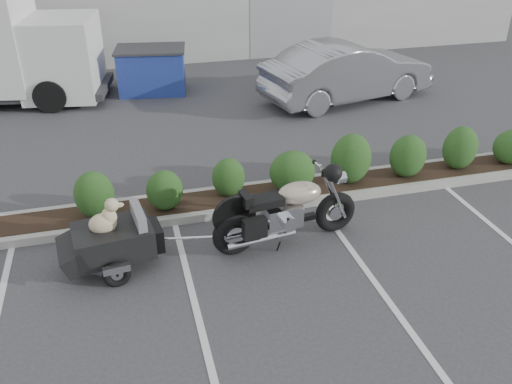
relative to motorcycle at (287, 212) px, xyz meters
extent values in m
plane|color=#38383A|center=(-0.24, -0.72, -0.59)|extent=(90.00, 90.00, 0.00)
cube|color=#9E9E93|center=(0.76, 1.48, -0.52)|extent=(12.00, 1.00, 0.15)
torus|color=black|center=(-0.90, -0.09, -0.22)|extent=(0.76, 0.28, 0.74)
torus|color=black|center=(0.91, 0.14, -0.22)|extent=(0.76, 0.28, 0.74)
cylinder|color=silver|center=(-0.90, -0.09, -0.22)|extent=(0.32, 0.17, 0.31)
cylinder|color=silver|center=(0.91, 0.14, -0.22)|extent=(0.28, 0.14, 0.27)
cylinder|color=silver|center=(0.85, 0.02, 0.19)|extent=(0.48, 0.11, 0.98)
cylinder|color=silver|center=(0.82, 0.24, 0.19)|extent=(0.48, 0.11, 0.98)
cylinder|color=silver|center=(0.66, 0.11, 0.61)|extent=(0.13, 0.77, 0.04)
cylinder|color=silver|center=(0.97, 0.15, 0.43)|extent=(0.16, 0.21, 0.20)
sphere|color=black|center=(0.66, -0.23, 0.74)|extent=(0.32, 0.32, 0.29)
cube|color=silver|center=(-0.08, 0.02, -0.06)|extent=(0.65, 0.45, 0.38)
cube|color=black|center=(0.03, 0.03, -0.20)|extent=(1.00, 0.23, 0.09)
ellipsoid|color=#BFAE9A|center=(0.22, 0.05, 0.30)|extent=(0.78, 0.50, 0.37)
cube|color=black|center=(-0.41, -0.03, 0.27)|extent=(0.65, 0.41, 0.13)
cube|color=black|center=(-0.70, -0.06, 0.37)|extent=(0.17, 0.35, 0.18)
cylinder|color=silver|center=(-0.49, -0.24, -0.30)|extent=(1.17, 0.24, 0.10)
cylinder|color=silver|center=(-0.54, 0.16, -0.30)|extent=(1.17, 0.24, 0.10)
cube|color=black|center=(-0.64, -0.37, 0.02)|extent=(0.39, 0.20, 0.33)
cube|color=black|center=(-2.77, 0.02, -0.09)|extent=(1.25, 0.94, 0.47)
cube|color=slate|center=(-2.36, 0.08, 0.21)|extent=(0.22, 0.70, 0.33)
cube|color=slate|center=(-2.72, 0.03, 0.02)|extent=(0.86, 0.78, 0.04)
cube|color=black|center=(-3.38, -0.05, -0.17)|extent=(0.51, 0.84, 0.41)
cube|color=black|center=(-2.16, 0.10, -0.15)|extent=(0.29, 0.58, 0.38)
torus|color=black|center=(-2.77, -0.45, -0.39)|extent=(0.44, 0.17, 0.43)
torus|color=black|center=(-2.89, 0.48, -0.39)|extent=(0.44, 0.17, 0.43)
cube|color=silver|center=(-2.76, -0.50, -0.26)|extent=(0.41, 0.14, 0.11)
cube|color=silver|center=(-2.89, 0.53, -0.26)|extent=(0.41, 0.14, 0.11)
cylinder|color=black|center=(-2.83, 0.02, -0.39)|extent=(0.17, 0.99, 0.04)
cylinder|color=silver|center=(-1.89, 0.13, -0.22)|extent=(0.66, 0.12, 0.04)
ellipsoid|color=tan|center=(-2.88, 0.02, 0.22)|extent=(0.45, 0.33, 0.33)
ellipsoid|color=tan|center=(-2.79, 0.04, 0.31)|extent=(0.27, 0.25, 0.31)
sphere|color=tan|center=(-2.72, 0.04, 0.51)|extent=(0.24, 0.24, 0.21)
ellipsoid|color=tan|center=(-2.62, 0.06, 0.49)|extent=(0.16, 0.11, 0.08)
sphere|color=black|center=(-2.55, 0.06, 0.49)|extent=(0.04, 0.04, 0.04)
ellipsoid|color=tan|center=(-2.76, -0.02, 0.53)|extent=(0.06, 0.05, 0.12)
ellipsoid|color=tan|center=(-2.77, 0.10, 0.53)|extent=(0.06, 0.05, 0.12)
cylinder|color=tan|center=(-2.74, -0.03, 0.10)|extent=(0.05, 0.05, 0.13)
cylinder|color=tan|center=(-2.76, 0.11, 0.10)|extent=(0.05, 0.05, 0.13)
imported|color=#A1A2A8|center=(3.81, 6.43, 0.21)|extent=(5.14, 2.76, 1.61)
cube|color=navy|center=(-1.39, 8.53, 0.03)|extent=(2.03, 1.52, 1.24)
cube|color=#2D2D30|center=(-1.39, 8.53, 0.67)|extent=(2.15, 1.63, 0.06)
cube|color=silver|center=(-3.80, 8.53, 0.61)|extent=(2.27, 2.50, 2.12)
cube|color=black|center=(-3.80, 8.53, 0.32)|extent=(0.38, 1.81, 0.96)
cylinder|color=black|center=(-4.16, 7.52, -0.16)|extent=(0.90, 0.41, 0.87)
cylinder|color=black|center=(-3.81, 9.61, -0.16)|extent=(0.90, 0.41, 0.87)
camera|label=1|loc=(-2.43, -7.17, 4.54)|focal=38.00mm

